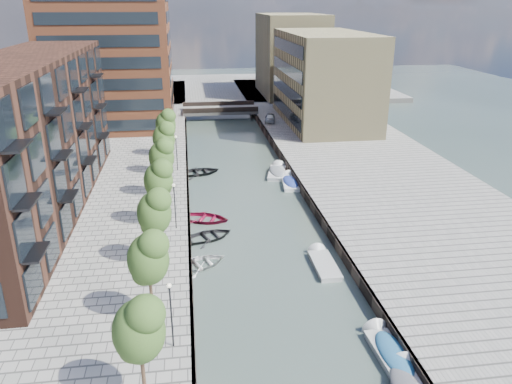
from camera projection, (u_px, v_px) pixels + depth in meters
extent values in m
plane|color=#38473F|center=(239.00, 176.00, 59.50)|extent=(300.00, 300.00, 0.00)
cube|color=gray|center=(368.00, 166.00, 61.38)|extent=(20.00, 140.00, 1.00)
cube|color=#332823|center=(187.00, 174.00, 58.53)|extent=(0.25, 140.00, 1.00)
cube|color=#332823|center=(289.00, 169.00, 60.11)|extent=(0.25, 140.00, 1.00)
cube|color=gray|center=(211.00, 89.00, 114.77)|extent=(80.00, 40.00, 1.00)
cube|color=#311B13|center=(29.00, 138.00, 44.80)|extent=(8.00, 38.00, 14.00)
cube|color=brown|center=(107.00, 26.00, 74.66)|extent=(18.00, 18.00, 30.00)
cube|color=#9D8F60|center=(324.00, 78.00, 79.02)|extent=(12.00, 25.00, 14.00)
cube|color=#9D8F60|center=(291.00, 55.00, 102.69)|extent=(12.00, 20.00, 16.00)
cube|color=gray|center=(220.00, 110.00, 88.61)|extent=(13.00, 6.00, 0.60)
cube|color=#332823|center=(221.00, 110.00, 85.80)|extent=(13.00, 0.40, 0.80)
cube|color=#332823|center=(219.00, 104.00, 90.98)|extent=(13.00, 0.40, 0.80)
cylinder|color=#382619|center=(143.00, 374.00, 24.20)|extent=(0.20, 0.20, 3.20)
ellipsoid|color=#2C4B1C|center=(139.00, 327.00, 23.22)|extent=(2.50, 2.50, 3.25)
cylinder|color=#382619|center=(151.00, 295.00, 30.67)|extent=(0.20, 0.20, 3.20)
ellipsoid|color=#2C4B1C|center=(148.00, 256.00, 29.69)|extent=(2.50, 2.50, 3.25)
cylinder|color=#382619|center=(157.00, 244.00, 37.14)|extent=(0.20, 0.20, 3.20)
ellipsoid|color=#2C4B1C|center=(154.00, 210.00, 36.16)|extent=(2.50, 2.50, 3.25)
cylinder|color=#382619|center=(160.00, 208.00, 43.61)|extent=(0.20, 0.20, 3.20)
ellipsoid|color=#2C4B1C|center=(158.00, 178.00, 42.63)|extent=(2.50, 2.50, 3.25)
cylinder|color=#382619|center=(163.00, 181.00, 50.08)|extent=(0.20, 0.20, 3.20)
ellipsoid|color=#2C4B1C|center=(161.00, 155.00, 49.10)|extent=(2.50, 2.50, 3.25)
cylinder|color=#382619|center=(165.00, 160.00, 56.55)|extent=(0.20, 0.20, 3.20)
ellipsoid|color=#2C4B1C|center=(164.00, 137.00, 55.57)|extent=(2.50, 2.50, 3.25)
cylinder|color=#382619|center=(167.00, 144.00, 63.02)|extent=(0.20, 0.20, 3.20)
ellipsoid|color=#2C4B1C|center=(166.00, 123.00, 62.04)|extent=(2.50, 2.50, 3.25)
cylinder|color=black|center=(171.00, 316.00, 27.92)|extent=(0.10, 0.10, 4.00)
sphere|color=#FFF2CC|center=(169.00, 286.00, 27.20)|extent=(0.24, 0.24, 0.24)
cylinder|color=black|center=(175.00, 207.00, 42.71)|extent=(0.10, 0.10, 4.00)
sphere|color=#FFF2CC|center=(174.00, 185.00, 41.99)|extent=(0.24, 0.24, 0.24)
cylinder|color=black|center=(177.00, 154.00, 57.49)|extent=(0.10, 0.10, 4.00)
sphere|color=#FFF2CC|center=(176.00, 137.00, 56.77)|extent=(0.24, 0.24, 0.24)
imported|color=black|center=(209.00, 238.00, 43.78)|extent=(5.26, 4.58, 0.91)
imported|color=maroon|center=(205.00, 221.00, 47.30)|extent=(5.55, 4.78, 0.97)
imported|color=silver|center=(201.00, 266.00, 39.27)|extent=(5.18, 4.56, 0.89)
imported|color=black|center=(199.00, 174.00, 59.96)|extent=(5.66, 4.60, 1.03)
cube|color=#AEAEAC|center=(393.00, 360.00, 28.94)|extent=(1.91, 4.75, 0.66)
cube|color=#AEAEAC|center=(394.00, 355.00, 28.81)|extent=(1.99, 4.86, 0.10)
cone|color=#AEAEAC|center=(377.00, 334.00, 31.07)|extent=(1.77, 0.98, 1.73)
ellipsoid|color=#1D5685|center=(394.00, 354.00, 28.79)|extent=(1.79, 4.34, 0.57)
cone|color=white|center=(406.00, 369.00, 28.10)|extent=(1.96, 1.43, 1.75)
cube|color=#AEAEAC|center=(325.00, 268.00, 38.92)|extent=(1.63, 4.36, 0.62)
cube|color=#AEAEAC|center=(325.00, 264.00, 38.80)|extent=(1.70, 4.46, 0.09)
cone|color=#AEAEAC|center=(318.00, 254.00, 40.91)|extent=(1.61, 0.86, 1.61)
cube|color=white|center=(290.00, 185.00, 56.35)|extent=(2.14, 4.65, 0.64)
cube|color=white|center=(290.00, 182.00, 56.23)|extent=(2.23, 4.76, 0.10)
cone|color=white|center=(289.00, 178.00, 58.43)|extent=(1.75, 1.06, 1.66)
ellipsoid|color=navy|center=(290.00, 182.00, 56.21)|extent=(2.00, 4.25, 0.55)
cube|color=silver|center=(277.00, 175.00, 59.65)|extent=(2.93, 5.11, 0.68)
cube|color=silver|center=(277.00, 172.00, 59.52)|extent=(3.04, 5.23, 0.10)
cone|color=silver|center=(278.00, 168.00, 61.86)|extent=(1.96, 1.36, 1.78)
ellipsoid|color=slate|center=(277.00, 171.00, 59.50)|extent=(2.72, 4.68, 0.59)
imported|color=#ACAFB1|center=(270.00, 118.00, 81.07)|extent=(2.34, 4.20, 1.35)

